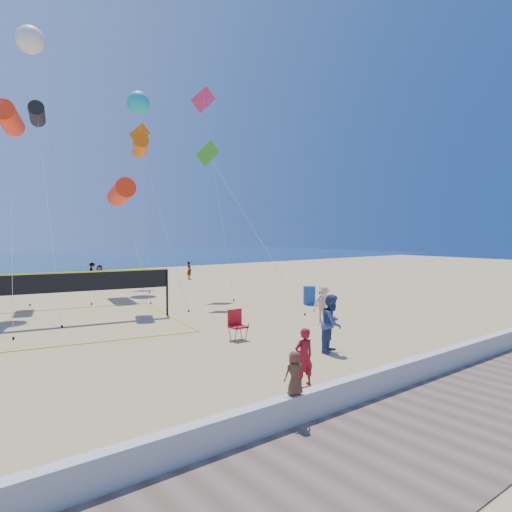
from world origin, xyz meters
TOP-DOWN VIEW (x-y plane):
  - ground at (0.00, 0.00)m, footprint 120.00×120.00m
  - seawall at (0.00, -3.00)m, footprint 32.00×0.30m
  - boardwalk at (0.00, -5.00)m, footprint 32.00×3.60m
  - woman at (-0.77, -1.45)m, footprint 0.59×0.43m
  - toddler at (-2.55, -3.00)m, footprint 0.49×0.37m
  - bystander_a at (2.29, 0.39)m, footprint 1.14×1.04m
  - bystander_b at (5.61, 3.94)m, footprint 1.14×0.80m
  - far_person_1 at (2.52, 23.19)m, footprint 1.34×1.36m
  - far_person_2 at (10.30, 23.79)m, footprint 0.37×0.55m
  - far_person_4 at (3.44, 27.55)m, footprint 0.71×1.03m
  - camp_chair at (0.82, 3.74)m, footprint 0.62×0.76m
  - trash_barrel at (8.72, 7.91)m, footprint 0.84×0.84m
  - volleyball_net at (-2.95, 10.51)m, footprint 9.78×9.66m
  - kite_0 at (-4.62, 14.43)m, footprint 1.99×7.02m
  - kite_1 at (-2.41, 18.76)m, footprint 1.99×10.06m
  - kite_2 at (1.21, 12.86)m, footprint 1.85×4.06m
  - kite_4 at (5.07, 11.85)m, footprint 2.01×6.79m
  - kite_5 at (7.07, 15.95)m, footprint 1.87×4.97m
  - kite_6 at (-2.86, 17.90)m, footprint 3.07×3.77m
  - kite_7 at (4.95, 21.55)m, footprint 2.21×5.05m
  - kite_9 at (5.84, 23.33)m, footprint 2.20×3.35m
  - kite_10 at (2.14, 17.88)m, footprint 1.75×6.09m

SIDE VIEW (x-z plane):
  - ground at x=0.00m, z-range 0.00..0.00m
  - boardwalk at x=0.00m, z-range 0.00..0.03m
  - seawall at x=0.00m, z-range 0.00..0.60m
  - trash_barrel at x=8.72m, z-range 0.00..0.99m
  - camp_chair at x=0.82m, z-range 0.01..1.23m
  - far_person_2 at x=10.30m, z-range 0.00..1.47m
  - far_person_4 at x=3.44m, z-range 0.00..1.47m
  - woman at x=-0.77m, z-range 0.00..1.50m
  - far_person_1 at x=2.52m, z-range 0.00..1.56m
  - bystander_b at x=5.61m, z-range 0.00..1.61m
  - bystander_a at x=2.29m, z-range 0.00..1.90m
  - toddler at x=-2.55m, z-range 0.60..1.51m
  - volleyball_net at x=-2.95m, z-range 0.40..2.65m
  - kite_10 at x=2.14m, z-range 2.81..10.04m
  - kite_4 at x=5.07m, z-range 3.26..12.41m
  - kite_2 at x=1.21m, z-range 3.96..12.95m
  - kite_0 at x=-4.62m, z-range 4.31..14.24m
  - kite_1 at x=-2.41m, z-range 5.06..16.32m
  - kite_9 at x=5.84m, z-range 4.65..16.98m
  - kite_5 at x=7.07m, z-range 5.15..18.66m
  - kite_7 at x=4.95m, z-range 6.22..20.27m
  - kite_6 at x=-2.86m, z-range 6.85..22.05m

